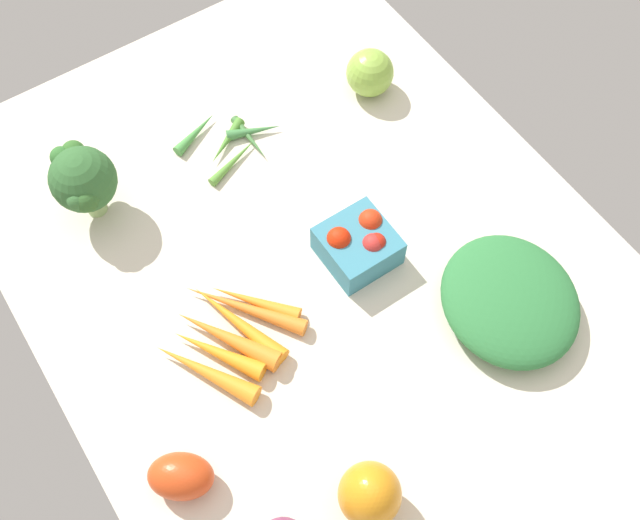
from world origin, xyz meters
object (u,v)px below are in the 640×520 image
Objects in this scene: berry_basket at (359,244)px; okra_pile at (230,140)px; leafy_greens_clump at (510,300)px; heirloom_tomato_green at (370,73)px; broccoli_head at (82,179)px; bell_pepper_orange at (370,495)px; carrot_bunch at (229,336)px; roma_tomato at (181,476)px.

okra_pile is (-26.45, -4.91, -2.19)cm from berry_basket.
berry_basket is at bearing -147.02° from leafy_greens_clump.
okra_pile is at bearing -97.20° from heirloom_tomato_green.
bell_pepper_orange is at bearing 8.82° from broccoli_head.
okra_pile is (-27.49, 16.29, -0.51)cm from carrot_bunch.
okra_pile is at bearing -159.59° from leafy_greens_clump.
broccoli_head is 29.33cm from carrot_bunch.
heirloom_tomato_green is (-41.27, 7.16, 0.85)cm from leafy_greens_clump.
berry_basket is (-27.82, 18.31, -1.69)cm from bell_pepper_orange.
heirloom_tomato_green reaches higher than okra_pile.
bell_pepper_orange reaches higher than leafy_greens_clump.
carrot_bunch reaches higher than okra_pile.
berry_basket is at bearing -38.58° from heirloom_tomato_green.
heirloom_tomato_green is at bearing 85.48° from broccoli_head.
carrot_bunch is 36.83cm from leafy_greens_clump.
broccoli_head is at bearing -94.52° from heirloom_tomato_green.
heirloom_tomato_green is 0.94× the size of roma_tomato.
roma_tomato is (-14.12, -16.69, -1.91)cm from bell_pepper_orange.
bell_pepper_orange is at bearing -13.87° from okra_pile.
leafy_greens_clump is 1.22× the size of okra_pile.
leafy_greens_clump is (16.76, 32.76, 1.54)cm from carrot_bunch.
bell_pepper_orange is 33.35cm from berry_basket.
carrot_bunch is at bearing -58.45° from heirloom_tomato_green.
heirloom_tomato_green is at bearing 170.16° from leafy_greens_clump.
berry_basket reaches higher than carrot_bunch.
carrot_bunch is (28.11, 5.62, -6.19)cm from broccoli_head.
okra_pile is (0.62, 21.92, -6.70)cm from broccoli_head.
bell_pepper_orange is 31.56cm from leafy_greens_clump.
broccoli_head is 45.84cm from heirloom_tomato_green.
bell_pepper_orange is 0.48× the size of leafy_greens_clump.
berry_basket is at bearing 146.65° from bell_pepper_orange.
heirloom_tomato_green is at bearing 72.05° from roma_tomato.
broccoli_head is 38.38cm from berry_basket.
broccoli_head reaches higher than okra_pile.
heirloom_tomato_green reaches higher than berry_basket.
bell_pepper_orange is 1.19× the size of roma_tomato.
roma_tomato is (13.70, -35.00, -0.22)cm from berry_basket.
okra_pile is 2.18× the size of heirloom_tomato_green.
broccoli_head is 1.64× the size of heirloom_tomato_green.
leafy_greens_clump is 46.74cm from roma_tomato.
roma_tomato is (-4.11, -46.56, -0.07)cm from leafy_greens_clump.
okra_pile is (-44.26, -16.47, -2.05)cm from leafy_greens_clump.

